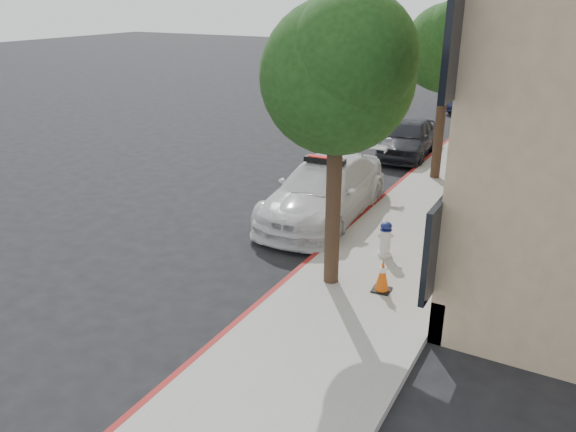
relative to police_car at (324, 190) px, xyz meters
The scene contains 11 objects.
ground 1.99m from the police_car, 126.95° to the right, with size 120.00×120.00×0.00m, color black.
sidewalk 8.92m from the police_car, 73.68° to the left, with size 3.20×50.00×0.15m, color gray.
curb_strip 8.62m from the police_car, 83.58° to the left, with size 0.12×50.00×0.15m, color maroon.
tree_near 5.26m from the police_car, 62.24° to the right, with size 2.92×2.82×5.62m.
tree_mid 5.94m from the police_car, 67.98° to the left, with size 2.77×2.64×5.43m.
tree_far 13.16m from the police_car, 81.69° to the left, with size 3.10×3.00×5.81m.
police_car is the anchor object (origin of this frame).
parked_car_mid 7.08m from the police_car, 89.19° to the left, with size 1.67×4.14×1.41m, color #212229.
parked_car_far 17.29m from the police_car, 89.67° to the left, with size 1.40×4.01×1.32m, color #151836.
fire_hydrant 2.98m from the police_car, 37.36° to the right, with size 0.34×0.31×0.82m.
traffic_cone 4.42m from the police_car, 49.57° to the right, with size 0.38×0.38×0.68m.
Camera 1 is at (7.04, -11.40, 5.64)m, focal length 35.00 mm.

